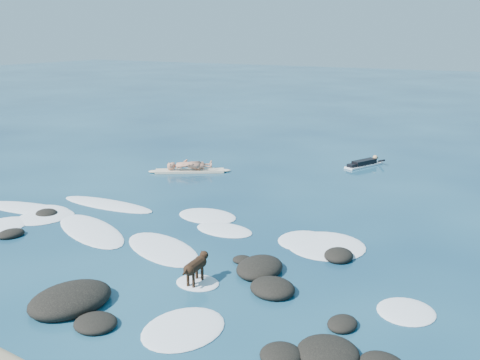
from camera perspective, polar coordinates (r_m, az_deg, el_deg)
The scene contains 6 objects.
ground at distance 15.51m, azimuth -6.20°, elevation -6.82°, with size 160.00×160.00×0.00m, color #0A2642.
reef_rocks at distance 13.14m, azimuth -11.94°, elevation -10.84°, with size 14.32×7.08×0.56m.
breaking_foam at distance 16.36m, azimuth -9.72°, elevation -5.71°, with size 15.47×7.94×0.12m.
standing_surfer_rig at distance 23.12m, azimuth -5.43°, elevation 2.76°, with size 3.18×2.20×2.03m.
paddling_surfer_rig at distance 24.87m, azimuth 13.15°, elevation 1.76°, with size 1.47×2.29×0.41m.
dog at distance 12.96m, azimuth -4.69°, elevation -9.03°, with size 0.33×1.17×0.74m.
Camera 1 is at (8.41, -11.64, 5.85)m, focal length 40.00 mm.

